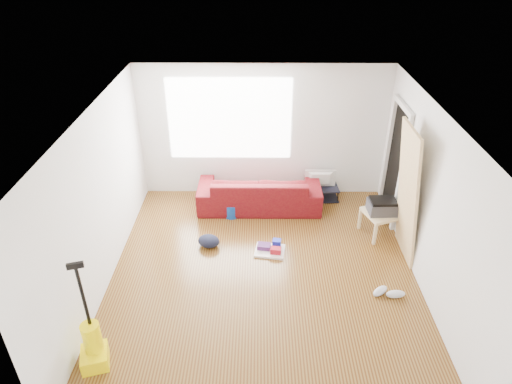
{
  "coord_description": "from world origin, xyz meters",
  "views": [
    {
      "loc": [
        -0.07,
        -5.2,
        4.51
      ],
      "look_at": [
        -0.11,
        0.6,
        1.1
      ],
      "focal_mm": 32.0,
      "sensor_mm": 36.0,
      "label": 1
    }
  ],
  "objects_px": {
    "tv_stand": "(319,193)",
    "side_table": "(381,216)",
    "sofa": "(259,206)",
    "vacuum": "(93,346)",
    "backpack": "(209,246)",
    "bucket": "(232,216)",
    "cleaning_tray": "(271,249)"
  },
  "relations": [
    {
      "from": "side_table",
      "to": "tv_stand",
      "type": "bearing_deg",
      "value": 128.17
    },
    {
      "from": "sofa",
      "to": "vacuum",
      "type": "distance_m",
      "value": 4.0
    },
    {
      "from": "tv_stand",
      "to": "bucket",
      "type": "xyz_separation_m",
      "value": [
        -1.63,
        -0.6,
        -0.14
      ]
    },
    {
      "from": "tv_stand",
      "to": "backpack",
      "type": "height_order",
      "value": "tv_stand"
    },
    {
      "from": "bucket",
      "to": "backpack",
      "type": "xyz_separation_m",
      "value": [
        -0.32,
        -0.88,
        0.0
      ]
    },
    {
      "from": "sofa",
      "to": "tv_stand",
      "type": "xyz_separation_m",
      "value": [
        1.14,
        0.27,
        0.14
      ]
    },
    {
      "from": "sofa",
      "to": "cleaning_tray",
      "type": "bearing_deg",
      "value": 97.65
    },
    {
      "from": "sofa",
      "to": "cleaning_tray",
      "type": "relative_size",
      "value": 4.35
    },
    {
      "from": "bucket",
      "to": "vacuum",
      "type": "relative_size",
      "value": 0.17
    },
    {
      "from": "sofa",
      "to": "tv_stand",
      "type": "distance_m",
      "value": 1.18
    },
    {
      "from": "tv_stand",
      "to": "side_table",
      "type": "xyz_separation_m",
      "value": [
        0.88,
        -1.11,
        0.22
      ]
    },
    {
      "from": "sofa",
      "to": "tv_stand",
      "type": "relative_size",
      "value": 3.13
    },
    {
      "from": "cleaning_tray",
      "to": "tv_stand",
      "type": "bearing_deg",
      "value": 59.46
    },
    {
      "from": "side_table",
      "to": "bucket",
      "type": "distance_m",
      "value": 2.59
    },
    {
      "from": "tv_stand",
      "to": "vacuum",
      "type": "height_order",
      "value": "vacuum"
    },
    {
      "from": "cleaning_tray",
      "to": "backpack",
      "type": "height_order",
      "value": "cleaning_tray"
    },
    {
      "from": "bucket",
      "to": "backpack",
      "type": "relative_size",
      "value": 0.7
    },
    {
      "from": "tv_stand",
      "to": "side_table",
      "type": "distance_m",
      "value": 1.43
    },
    {
      "from": "side_table",
      "to": "cleaning_tray",
      "type": "distance_m",
      "value": 1.92
    },
    {
      "from": "side_table",
      "to": "vacuum",
      "type": "bearing_deg",
      "value": -146.15
    },
    {
      "from": "cleaning_tray",
      "to": "backpack",
      "type": "xyz_separation_m",
      "value": [
        -1.0,
        0.13,
        -0.05
      ]
    },
    {
      "from": "sofa",
      "to": "vacuum",
      "type": "height_order",
      "value": "vacuum"
    },
    {
      "from": "backpack",
      "to": "vacuum",
      "type": "bearing_deg",
      "value": -100.38
    },
    {
      "from": "bucket",
      "to": "backpack",
      "type": "height_order",
      "value": "bucket"
    },
    {
      "from": "tv_stand",
      "to": "backpack",
      "type": "distance_m",
      "value": 2.46
    },
    {
      "from": "sofa",
      "to": "side_table",
      "type": "distance_m",
      "value": 2.21
    },
    {
      "from": "backpack",
      "to": "sofa",
      "type": "bearing_deg",
      "value": 71.99
    },
    {
      "from": "tv_stand",
      "to": "vacuum",
      "type": "relative_size",
      "value": 0.49
    },
    {
      "from": "tv_stand",
      "to": "cleaning_tray",
      "type": "distance_m",
      "value": 1.88
    },
    {
      "from": "backpack",
      "to": "bucket",
      "type": "bearing_deg",
      "value": 86.0
    },
    {
      "from": "bucket",
      "to": "backpack",
      "type": "distance_m",
      "value": 0.94
    },
    {
      "from": "vacuum",
      "to": "bucket",
      "type": "bearing_deg",
      "value": 48.99
    }
  ]
}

